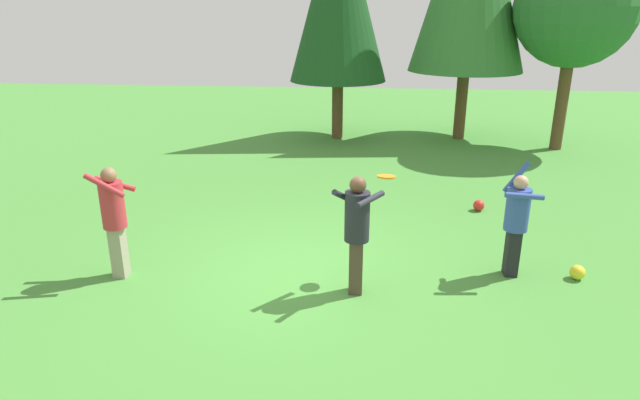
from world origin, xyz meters
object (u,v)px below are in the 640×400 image
(tree_far_right, at_px, (576,7))
(person_thrower, at_px, (517,217))
(frisbee, at_px, (387,177))
(person_bystander, at_px, (357,226))
(ball_red, at_px, (479,205))
(person_catcher, at_px, (114,213))
(ball_yellow, at_px, (577,272))

(tree_far_right, bearing_deg, person_thrower, -111.06)
(frisbee, distance_m, tree_far_right, 9.80)
(person_thrower, xyz_separation_m, person_bystander, (-2.29, -0.75, 0.09))
(frisbee, xyz_separation_m, ball_red, (1.92, 2.86, -1.42))
(ball_red, relative_size, tree_far_right, 0.04)
(person_catcher, relative_size, ball_red, 7.70)
(frisbee, bearing_deg, person_bystander, -122.45)
(ball_yellow, height_order, ball_red, same)
(frisbee, bearing_deg, ball_red, 56.06)
(person_thrower, relative_size, person_catcher, 1.02)
(ball_red, bearing_deg, person_bystander, -123.68)
(ball_yellow, relative_size, ball_red, 1.00)
(ball_yellow, relative_size, tree_far_right, 0.04)
(person_catcher, bearing_deg, tree_far_right, 37.41)
(ball_yellow, bearing_deg, person_bystander, -168.04)
(person_thrower, relative_size, frisbee, 5.40)
(person_catcher, relative_size, tree_far_right, 0.31)
(person_bystander, distance_m, ball_red, 4.27)
(ball_red, height_order, tree_far_right, tree_far_right)
(person_bystander, distance_m, tree_far_right, 10.63)
(person_thrower, height_order, ball_red, person_thrower)
(person_thrower, bearing_deg, ball_red, -94.49)
(frisbee, xyz_separation_m, tree_far_right, (4.98, 8.13, 2.26))
(frisbee, relative_size, ball_red, 1.45)
(frisbee, height_order, ball_red, frisbee)
(ball_yellow, xyz_separation_m, tree_far_right, (2.12, 8.06, 3.67))
(person_catcher, bearing_deg, ball_yellow, -2.18)
(frisbee, bearing_deg, tree_far_right, 58.51)
(person_catcher, distance_m, frisbee, 3.95)
(frisbee, relative_size, tree_far_right, 0.06)
(person_thrower, distance_m, person_catcher, 5.82)
(tree_far_right, bearing_deg, person_catcher, -135.94)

